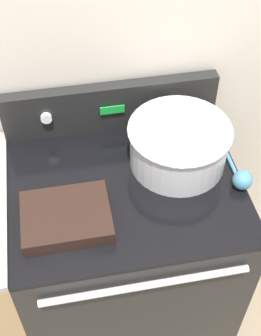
% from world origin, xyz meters
% --- Properties ---
extents(kitchen_wall, '(8.00, 0.05, 2.50)m').
position_xyz_m(kitchen_wall, '(0.00, 0.69, 1.25)').
color(kitchen_wall, beige).
rests_on(kitchen_wall, ground_plane).
extents(stove_range, '(0.80, 0.69, 0.94)m').
position_xyz_m(stove_range, '(0.00, 0.33, 0.47)').
color(stove_range, black).
rests_on(stove_range, ground_plane).
extents(control_panel, '(0.80, 0.07, 0.19)m').
position_xyz_m(control_panel, '(0.00, 0.63, 1.03)').
color(control_panel, black).
rests_on(control_panel, stove_range).
extents(mixing_bowl, '(0.36, 0.36, 0.16)m').
position_xyz_m(mixing_bowl, '(0.20, 0.40, 1.03)').
color(mixing_bowl, silver).
rests_on(mixing_bowl, stove_range).
extents(casserole_dish, '(0.28, 0.22, 0.05)m').
position_xyz_m(casserole_dish, '(-0.21, 0.21, 0.97)').
color(casserole_dish, black).
rests_on(casserole_dish, stove_range).
extents(ladle, '(0.07, 0.30, 0.07)m').
position_xyz_m(ladle, '(0.38, 0.26, 0.97)').
color(ladle, teal).
rests_on(ladle, stove_range).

